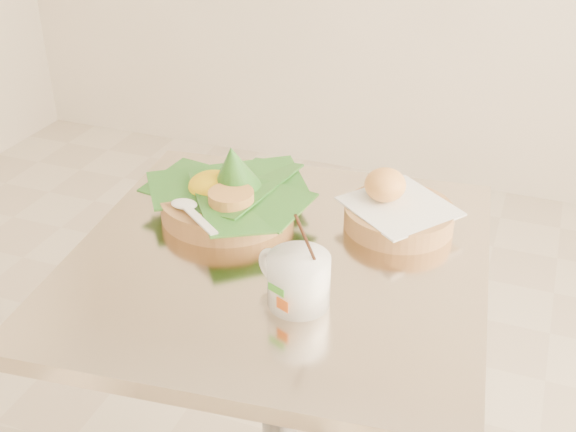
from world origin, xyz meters
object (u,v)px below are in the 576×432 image
(rice_basket, at_px, (227,194))
(bread_basket, at_px, (397,210))
(cafe_table, at_px, (279,354))
(coffee_mug, at_px, (297,279))

(rice_basket, height_order, bread_basket, rice_basket)
(cafe_table, distance_m, coffee_mug, 0.30)
(coffee_mug, bearing_deg, bread_basket, 72.88)
(cafe_table, bearing_deg, bread_basket, 45.98)
(cafe_table, height_order, bread_basket, bread_basket)
(bread_basket, xyz_separation_m, coffee_mug, (-0.09, -0.28, 0.01))
(coffee_mug, bearing_deg, cafe_table, 123.52)
(rice_basket, bearing_deg, cafe_table, -35.11)
(bread_basket, bearing_deg, cafe_table, -134.02)
(cafe_table, distance_m, rice_basket, 0.31)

